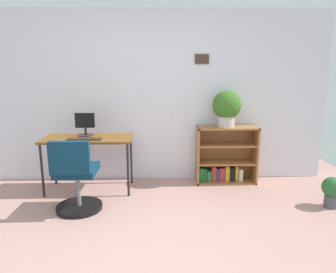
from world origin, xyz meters
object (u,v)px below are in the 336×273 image
object	(u,v)px
keyboard	(85,139)
potted_plant_floor	(332,190)
monitor	(85,125)
bookshelf_low	(225,158)
potted_plant_on_shelf	(227,107)
office_chair	(76,181)
desk	(88,142)

from	to	relation	value
keyboard	potted_plant_floor	distance (m)	3.02
monitor	potted_plant_floor	world-z (taller)	monitor
bookshelf_low	potted_plant_on_shelf	xyz separation A→B (m)	(-0.01, -0.05, 0.73)
keyboard	potted_plant_on_shelf	world-z (taller)	potted_plant_on_shelf
potted_plant_floor	office_chair	bearing A→B (deg)	-179.39
monitor	keyboard	xyz separation A→B (m)	(0.04, -0.23, -0.14)
desk	bookshelf_low	xyz separation A→B (m)	(1.86, 0.27, -0.31)
potted_plant_on_shelf	desk	bearing A→B (deg)	-173.36
desk	bookshelf_low	distance (m)	1.90
desk	potted_plant_floor	world-z (taller)	desk
office_chair	potted_plant_on_shelf	xyz separation A→B (m)	(1.84, 0.87, 0.71)
desk	monitor	xyz separation A→B (m)	(-0.05, 0.10, 0.20)
bookshelf_low	office_chair	bearing A→B (deg)	-153.49
monitor	keyboard	bearing A→B (deg)	-80.38
bookshelf_low	potted_plant_floor	size ratio (longest dim) A/B	2.29
office_chair	bookshelf_low	world-z (taller)	office_chair
monitor	potted_plant_on_shelf	distance (m)	1.91
desk	keyboard	bearing A→B (deg)	-94.37
bookshelf_low	potted_plant_on_shelf	bearing A→B (deg)	-102.26
office_chair	monitor	bearing A→B (deg)	93.67
bookshelf_low	potted_plant_floor	bearing A→B (deg)	-39.78
bookshelf_low	potted_plant_floor	xyz separation A→B (m)	(1.07, -0.89, -0.14)
potted_plant_floor	potted_plant_on_shelf	bearing A→B (deg)	142.26
keyboard	potted_plant_floor	bearing A→B (deg)	-9.61
monitor	potted_plant_floor	xyz separation A→B (m)	(2.98, -0.73, -0.65)
potted_plant_floor	desk	bearing A→B (deg)	167.94
office_chair	desk	bearing A→B (deg)	89.98
desk	potted_plant_floor	xyz separation A→B (m)	(2.93, -0.63, -0.45)
keyboard	office_chair	xyz separation A→B (m)	(0.01, -0.53, -0.35)
office_chair	bookshelf_low	size ratio (longest dim) A/B	1.03
potted_plant_on_shelf	potted_plant_floor	distance (m)	1.63
monitor	office_chair	world-z (taller)	monitor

